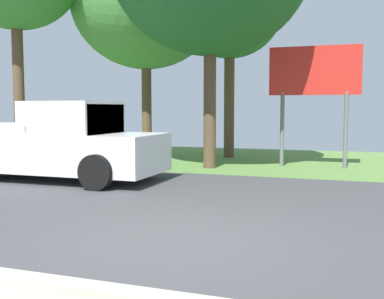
% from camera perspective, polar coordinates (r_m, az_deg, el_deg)
% --- Properties ---
extents(ground_plane, '(40.00, 22.00, 0.20)m').
position_cam_1_polar(ground_plane, '(9.06, 4.67, -6.25)').
color(ground_plane, '#424244').
extents(pickup_truck, '(5.20, 2.28, 1.88)m').
position_cam_1_polar(pickup_truck, '(11.77, -16.05, 0.69)').
color(pickup_truck, silver).
rests_on(pickup_truck, ground_plane).
extents(roadside_billboard, '(2.60, 0.12, 3.50)m').
position_cam_1_polar(roadside_billboard, '(14.15, 14.60, 8.22)').
color(roadside_billboard, slate).
rests_on(roadside_billboard, ground_plane).
extents(tree_center_back, '(5.43, 5.43, 8.08)m').
position_cam_1_polar(tree_center_back, '(17.93, -5.62, 17.50)').
color(tree_center_back, brown).
rests_on(tree_center_back, ground_plane).
extents(tree_right_far, '(3.61, 3.61, 6.71)m').
position_cam_1_polar(tree_right_far, '(16.85, 4.60, 16.36)').
color(tree_right_far, brown).
rests_on(tree_right_far, ground_plane).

